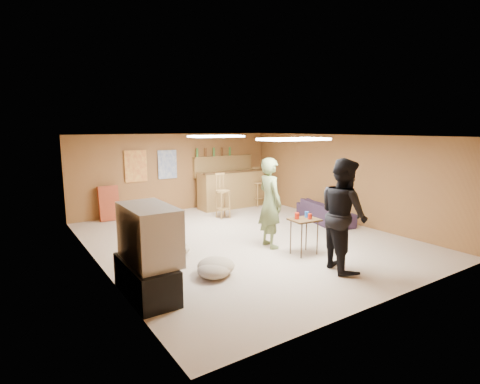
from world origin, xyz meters
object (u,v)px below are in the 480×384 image
tv_body (149,234)px  tray_table (304,237)px  sofa (325,212)px  person_olive (270,203)px  person_black (343,214)px  bar_counter (231,189)px

tv_body → tray_table: size_ratio=1.60×
sofa → tray_table: (-2.17, -1.56, 0.09)m
person_olive → person_black: person_black is taller
person_black → sofa: bearing=-22.5°
tv_body → person_black: bearing=-15.0°
tv_body → sofa: tv_body is taller
person_olive → bar_counter: bearing=-14.0°
tray_table → person_black: bearing=-88.4°
bar_counter → person_olive: person_olive is taller
person_olive → tray_table: person_olive is taller
tv_body → bar_counter: (4.15, 4.45, -0.35)m
bar_counter → tray_table: size_ratio=2.91×
tv_body → person_olive: 2.89m
bar_counter → person_black: (-1.10, -5.27, 0.39)m
person_olive → person_black: bearing=-163.6°
tv_body → sofa: bearing=17.5°
person_olive → sofa: (2.42, 0.83, -0.64)m
person_black → tray_table: 1.08m
tv_body → bar_counter: bearing=47.0°
tv_body → person_black: person_black is taller
sofa → tray_table: bearing=139.9°
bar_counter → person_olive: 3.91m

